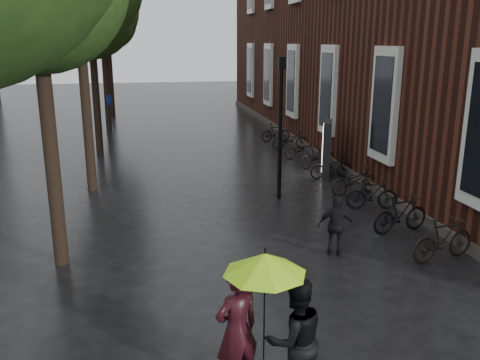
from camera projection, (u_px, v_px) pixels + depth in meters
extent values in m
cube|color=#38160F|center=(401.00, 18.00, 24.65)|extent=(10.00, 33.00, 12.00)
cube|color=silver|center=(385.00, 105.00, 16.00)|extent=(0.25, 1.60, 3.60)
cube|color=black|center=(382.00, 105.00, 15.98)|extent=(0.10, 1.20, 3.00)
cube|color=silver|center=(329.00, 90.00, 20.73)|extent=(0.25, 1.60, 3.60)
cube|color=black|center=(326.00, 90.00, 20.71)|extent=(0.10, 1.20, 3.00)
cube|color=silver|center=(293.00, 81.00, 25.46)|extent=(0.25, 1.60, 3.60)
cube|color=black|center=(291.00, 81.00, 25.44)|extent=(0.10, 1.20, 3.00)
cube|color=silver|center=(269.00, 75.00, 30.19)|extent=(0.25, 1.60, 3.60)
cube|color=black|center=(267.00, 75.00, 30.17)|extent=(0.10, 1.20, 3.00)
cube|color=silver|center=(251.00, 70.00, 34.92)|extent=(0.25, 1.60, 3.60)
cube|color=black|center=(250.00, 70.00, 34.90)|extent=(0.10, 1.20, 3.00)
cube|color=#3F3833|center=(300.00, 140.00, 25.30)|extent=(0.40, 33.00, 0.30)
cylinder|color=black|center=(53.00, 168.00, 11.12)|extent=(0.32, 0.32, 4.51)
cylinder|color=black|center=(87.00, 118.00, 16.77)|extent=(0.32, 0.32, 4.95)
cylinder|color=black|center=(97.00, 105.00, 22.49)|extent=(0.32, 0.32, 4.40)
cylinder|color=black|center=(106.00, 89.00, 28.14)|extent=(0.32, 0.32, 4.79)
cylinder|color=black|center=(111.00, 82.00, 33.84)|extent=(0.32, 0.32, 4.57)
imported|color=#320E15|center=(237.00, 330.00, 7.25)|extent=(0.82, 0.68, 1.92)
imported|color=black|center=(295.00, 339.00, 7.10)|extent=(0.98, 0.81, 1.85)
cylinder|color=black|center=(264.00, 313.00, 7.03)|extent=(0.02, 0.02, 1.48)
cone|color=#B4FF1A|center=(265.00, 263.00, 6.83)|extent=(1.16, 1.16, 0.30)
cylinder|color=black|center=(265.00, 251.00, 6.78)|extent=(0.02, 0.02, 0.08)
imported|color=black|center=(336.00, 226.00, 11.95)|extent=(0.94, 0.63, 1.48)
imported|color=black|center=(443.00, 239.00, 11.73)|extent=(1.80, 0.83, 1.05)
imported|color=black|center=(400.00, 214.00, 13.47)|extent=(1.78, 0.81, 1.03)
imported|color=black|center=(372.00, 194.00, 15.37)|extent=(1.63, 0.74, 0.95)
imported|color=black|center=(354.00, 181.00, 16.84)|extent=(1.90, 1.04, 0.95)
imported|color=black|center=(331.00, 166.00, 18.89)|extent=(1.72, 0.76, 0.87)
imported|color=black|center=(318.00, 157.00, 20.43)|extent=(1.76, 0.95, 0.88)
imported|color=black|center=(302.00, 149.00, 21.95)|extent=(1.64, 0.70, 0.84)
imported|color=black|center=(290.00, 139.00, 23.94)|extent=(1.74, 0.67, 0.90)
imported|color=black|center=(276.00, 133.00, 25.69)|extent=(1.53, 0.51, 0.91)
cube|color=black|center=(327.00, 148.00, 19.18)|extent=(0.28, 1.37, 2.06)
cube|color=white|center=(323.00, 147.00, 19.14)|extent=(0.04, 1.15, 1.69)
cylinder|color=black|center=(280.00, 135.00, 15.97)|extent=(0.13, 0.13, 4.19)
cube|color=black|center=(282.00, 63.00, 15.38)|extent=(0.23, 0.23, 0.37)
sphere|color=#FFE5B2|center=(282.00, 63.00, 15.38)|extent=(0.19, 0.19, 0.19)
cylinder|color=#262628|center=(109.00, 128.00, 22.61)|extent=(0.06, 0.06, 2.43)
cylinder|color=#0E329B|center=(109.00, 100.00, 22.31)|extent=(0.03, 0.49, 0.49)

